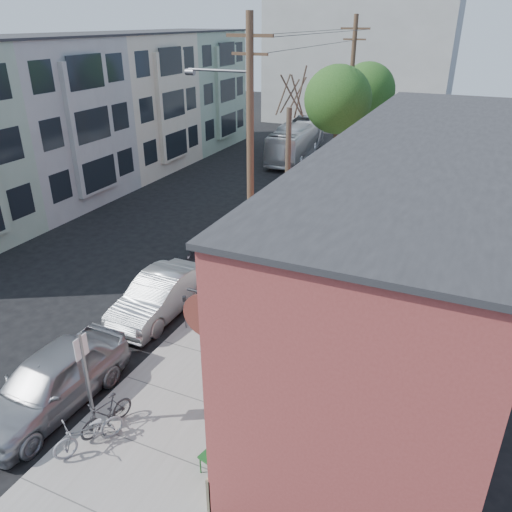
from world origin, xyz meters
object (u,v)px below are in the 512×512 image
at_px(tree_leafy_mid, 338,100).
at_px(patron_green, 292,335).
at_px(tree_bare, 287,179).
at_px(parked_bike_a, 106,414).
at_px(parked_bike_b, 89,433).
at_px(bus, 296,141).
at_px(patio_chair_b, 211,456).
at_px(car_0, 50,382).
at_px(parking_meter_far, 265,234).
at_px(tree_leafy_far, 367,91).
at_px(car_3, 278,201).
at_px(cyclist, 251,313).
at_px(patron_grey, 291,319).
at_px(car_1, 160,295).
at_px(parking_meter_near, 185,307).
at_px(sign_post, 85,371).
at_px(utility_pole_near, 249,147).
at_px(patio_chair_a, 227,431).
at_px(car_2, 225,245).

distance_m(tree_leafy_mid, patron_green, 17.14).
height_order(tree_bare, parked_bike_a, tree_bare).
relative_size(parked_bike_b, bus, 0.19).
relative_size(patio_chair_b, car_0, 0.18).
bearing_deg(tree_bare, parked_bike_b, -89.68).
bearing_deg(parking_meter_far, bus, 105.33).
height_order(tree_leafy_far, patron_green, tree_leafy_far).
height_order(tree_leafy_mid, bus, tree_leafy_mid).
bearing_deg(tree_leafy_mid, car_3, -118.13).
bearing_deg(parked_bike_a, tree_leafy_mid, 104.96).
height_order(patio_chair_b, cyclist, cyclist).
height_order(patio_chair_b, patron_grey, patron_grey).
xyz_separation_m(patron_grey, bus, (-8.38, 23.71, 0.26)).
bearing_deg(patio_chair_b, bus, 120.37).
bearing_deg(cyclist, parking_meter_far, -78.48).
distance_m(tree_bare, car_1, 8.26).
bearing_deg(patron_green, parking_meter_near, -106.86).
distance_m(sign_post, cyclist, 6.00).
xyz_separation_m(parking_meter_near, car_3, (-1.45, 12.25, -0.26)).
distance_m(car_1, car_3, 11.63).
xyz_separation_m(utility_pole_near, car_0, (-1.59, -9.68, -4.57)).
height_order(parking_meter_near, tree_bare, tree_bare).
relative_size(sign_post, patron_grey, 1.52).
relative_size(patron_grey, car_1, 0.39).
bearing_deg(car_0, tree_leafy_mid, 86.57).
distance_m(parking_meter_near, patio_chair_b, 6.23).
bearing_deg(tree_bare, parking_meter_near, -93.83).
bearing_deg(bus, patio_chair_a, -78.35).
height_order(tree_leafy_far, patron_grey, tree_leafy_far).
distance_m(tree_leafy_far, patio_chair_a, 28.26).
relative_size(cyclist, car_0, 0.31).
xyz_separation_m(patron_grey, car_1, (-5.08, 0.01, -0.29)).
xyz_separation_m(tree_leafy_far, patio_chair_a, (3.17, -27.67, -4.80)).
distance_m(sign_post, bus, 29.59).
bearing_deg(tree_leafy_far, tree_leafy_mid, -90.00).
bearing_deg(parking_meter_near, parked_bike_b, -83.62).
bearing_deg(tree_bare, car_2, -129.05).
xyz_separation_m(parked_bike_b, bus, (-5.38, 29.92, 0.71)).
relative_size(patio_chair_a, patio_chair_b, 1.00).
bearing_deg(sign_post, tree_bare, 88.03).
distance_m(tree_bare, tree_leafy_mid, 8.14).
xyz_separation_m(patio_chair_a, patron_green, (0.21, 4.00, 0.40)).
height_order(cyclist, car_1, cyclist).
distance_m(tree_bare, patio_chair_a, 13.04).
bearing_deg(car_3, parked_bike_b, -87.65).
bearing_deg(cyclist, car_3, -80.09).
distance_m(utility_pole_near, car_0, 10.83).
height_order(parking_meter_far, parked_bike_a, parking_meter_far).
bearing_deg(parking_meter_far, sign_post, -89.52).
bearing_deg(car_0, sign_post, -3.74).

